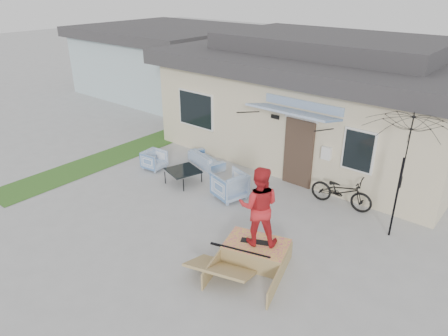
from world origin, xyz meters
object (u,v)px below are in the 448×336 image
Objects in this scene: armchair_left at (154,159)px; skateboard at (257,242)px; patio_umbrella at (401,172)px; skate_ramp at (256,252)px; armchair_right at (230,184)px; loveseat at (206,157)px; bicycle at (342,188)px; skater at (259,205)px; coffee_table at (183,176)px.

armchair_left is 0.92× the size of skateboard.
skate_ramp is at bearing -123.56° from patio_umbrella.
skateboard reaches higher than skate_ramp.
armchair_right is at bearing -166.48° from patio_umbrella.
loveseat is at bearing -105.70° from armchair_right.
skater is at bearing 169.54° from bicycle.
coffee_table is at bearing -67.64° from armchair_right.
armchair_left is 0.77× the size of coffee_table.
skater reaches higher than coffee_table.
bicycle is at bearing -80.88° from armchair_left.
skateboard is (2.31, -1.88, 0.05)m from armchair_right.
bicycle is 0.96× the size of skater.
armchair_right is at bearing 6.18° from coffee_table.
armchair_right is 4.60m from patio_umbrella.
skate_ramp is (-1.96, -2.95, -1.52)m from patio_umbrella.
skate_ramp is at bearing -115.23° from armchair_left.
skater is (0.00, 0.00, 0.93)m from skateboard.
patio_umbrella is at bearing 39.90° from skate_ramp.
skate_ramp is (5.53, -1.88, -0.11)m from armchair_left.
loveseat reaches higher than skateboard.
patio_umbrella is at bearing 11.47° from coffee_table.
armchair_left is 1.51m from coffee_table.
patio_umbrella reaches higher than skateboard.
armchair_right is at bearing -71.04° from skater.
skater is (-0.38, -3.48, 0.86)m from bicycle.
armchair_right is at bearing 116.51° from bicycle.
skater reaches higher than loveseat.
skateboard is at bearing -22.86° from coffee_table.
armchair_left reaches higher than skate_ramp.
bicycle is (4.75, 0.32, 0.26)m from loveseat.
armchair_right is (2.06, -1.28, 0.13)m from loveseat.
skateboard is at bearing -114.86° from armchair_left.
armchair_left is 0.37× the size of skate_ramp.
coffee_table is 0.36× the size of patio_umbrella.
bicycle is at bearing 58.60° from skateboard.
armchair_left is 3.20m from armchair_right.
skater is (5.51, -1.84, 1.07)m from armchair_left.
bicycle is at bearing -158.49° from loveseat.
patio_umbrella is (1.59, -0.57, 1.19)m from bicycle.
loveseat is at bearing 118.96° from skateboard.
armchair_left is 0.39× the size of bicycle.
skate_ramp is (4.03, -1.74, 0.01)m from coffee_table.
bicycle is 3.60m from skater.
skateboard is (4.01, -1.69, 0.26)m from coffee_table.
bicycle is 0.95× the size of skate_ramp.
skate_ramp is 2.47× the size of skateboard.
loveseat is at bearing 89.62° from bicycle.
patio_umbrella is at bearing -88.30° from armchair_left.
armchair_right is 3.13m from bicycle.
patio_umbrella is at bearing -156.10° from skater.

